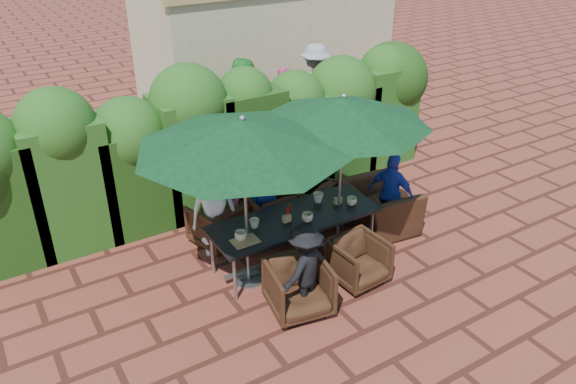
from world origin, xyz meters
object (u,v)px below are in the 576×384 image
umbrella_left (243,134)px  chair_far_right (307,199)px  umbrella_right (343,111)px  chair_far_left (218,221)px  chair_near_left (299,285)px  chair_near_right (359,259)px  dining_table (295,222)px  chair_end_right (380,201)px  chair_far_mid (271,210)px

umbrella_left → chair_far_right: 2.62m
umbrella_right → chair_far_left: size_ratio=3.32×
chair_near_left → chair_near_right: (1.05, 0.10, -0.03)m
dining_table → chair_near_right: size_ratio=3.50×
chair_near_right → chair_end_right: chair_end_right is taller
dining_table → umbrella_right: size_ratio=1.01×
chair_far_right → chair_near_right: chair_far_right is taller
umbrella_left → chair_near_left: bearing=-73.8°
dining_table → umbrella_left: 1.73m
chair_end_right → chair_far_right: bearing=53.4°
umbrella_left → chair_end_right: bearing=3.4°
chair_far_left → chair_near_left: (0.20, -2.00, 0.02)m
umbrella_left → chair_far_mid: (0.91, 0.94, -1.82)m
chair_far_left → chair_end_right: 2.58m
chair_far_right → chair_end_right: bearing=112.9°
dining_table → umbrella_right: bearing=-3.4°
dining_table → chair_near_left: bearing=-119.3°
dining_table → chair_far_right: chair_far_right is taller
chair_near_left → chair_near_right: size_ratio=1.09×
umbrella_right → chair_end_right: umbrella_right is taller
chair_far_left → chair_near_left: bearing=80.2°
umbrella_right → chair_near_left: umbrella_right is taller
chair_far_left → chair_far_mid: size_ratio=0.93×
chair_near_right → umbrella_right: bearing=70.8°
dining_table → chair_far_left: 1.32m
chair_far_left → chair_far_right: bearing=158.9°
chair_far_mid → umbrella_right: bearing=125.0°
dining_table → chair_far_mid: (0.11, 0.88, -0.28)m
dining_table → chair_far_mid: size_ratio=3.14×
chair_far_right → chair_near_right: 1.78m
chair_far_mid → chair_far_right: bearing=-178.0°
umbrella_left → dining_table: bearing=4.4°
chair_near_left → umbrella_left: bearing=116.6°
dining_table → chair_far_left: size_ratio=3.36×
chair_end_right → chair_far_left: bearing=75.3°
umbrella_right → chair_far_right: 2.05m
chair_far_mid → chair_near_right: size_ratio=1.12×
chair_far_mid → chair_far_right: (0.70, 0.02, -0.01)m
chair_far_left → umbrella_right: bearing=128.1°
umbrella_left → chair_far_right: (1.61, 0.96, -1.83)m
chair_end_right → chair_near_left: bearing=122.6°
chair_far_left → chair_near_right: (1.25, -1.91, -0.01)m
chair_far_mid → chair_far_left: bearing=-10.6°
chair_far_mid → chair_end_right: size_ratio=0.70×
chair_far_right → chair_far_mid: bearing=-22.0°
umbrella_right → chair_far_left: bearing=143.6°
chair_near_left → chair_end_right: 2.44m
chair_far_right → chair_end_right: size_ratio=0.69×
umbrella_left → chair_end_right: size_ratio=2.44×
umbrella_right → chair_far_left: 2.60m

